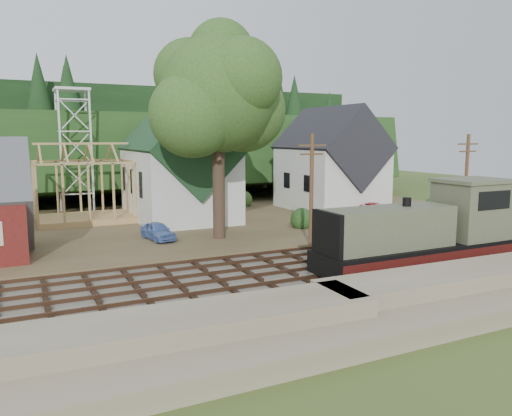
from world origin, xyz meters
name	(u,v)px	position (x,y,z in m)	size (l,w,h in m)	color
ground	(253,279)	(0.00, 0.00, 0.00)	(140.00, 140.00, 0.00)	#384C1E
embankment	(345,333)	(0.00, -8.50, 0.00)	(64.00, 5.00, 1.60)	#7F7259
railroad_bed	(253,278)	(0.00, 0.00, 0.08)	(64.00, 11.00, 0.16)	#726B5B
village_flat	(164,225)	(0.00, 18.00, 0.15)	(64.00, 26.00, 0.30)	brown
hillside	(114,197)	(0.00, 42.00, 0.00)	(70.00, 28.00, 8.00)	#1E3F19
ridge	(95,186)	(0.00, 58.00, 0.00)	(80.00, 20.00, 12.00)	black
church	(179,166)	(2.00, 19.68, 5.18)	(8.40, 15.17, 13.00)	silver
farmhouse	(330,165)	(18.00, 19.00, 4.87)	(8.40, 10.80, 10.60)	silver
timber_frame	(84,188)	(-6.00, 22.00, 3.27)	(8.20, 6.20, 6.99)	tan
lattice_tower	(73,113)	(-6.00, 28.00, 10.03)	(3.20, 3.20, 12.12)	silver
big_tree	(220,103)	(2.17, 10.08, 10.22)	(10.90, 8.40, 14.70)	#38281E
telegraph_pole_near	(311,188)	(7.00, 5.20, 4.25)	(2.20, 0.28, 8.00)	#4C331E
telegraph_pole_far	(466,180)	(22.00, 5.20, 4.25)	(2.20, 0.28, 8.00)	#4C331E
locomotive	(426,234)	(9.65, -3.00, 2.25)	(12.91, 3.23, 5.14)	black
car_blue	(158,231)	(-2.29, 11.37, 0.95)	(1.52, 3.79, 1.29)	#6084CF
car_red	(374,209)	(19.58, 13.80, 0.90)	(2.01, 4.35, 1.21)	red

